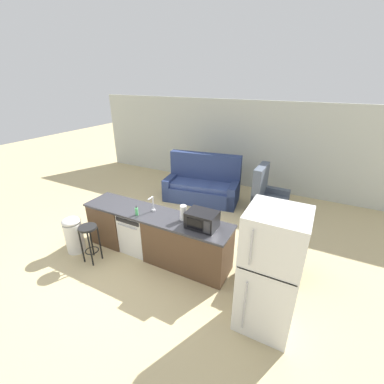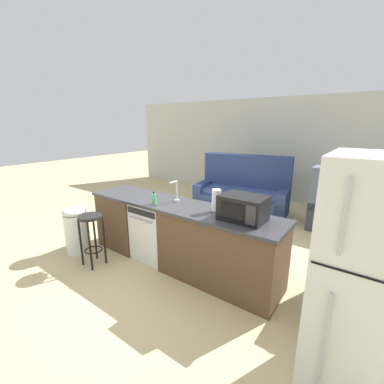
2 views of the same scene
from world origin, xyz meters
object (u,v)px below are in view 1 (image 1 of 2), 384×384
(refrigerator, at_px, (270,272))
(armchair, at_px, (266,199))
(bar_stool, at_px, (89,236))
(trash_bin, at_px, (74,234))
(kettle, at_px, (274,226))
(dishwasher, at_px, (139,231))
(microwave, at_px, (202,220))
(couch, at_px, (203,186))
(stove_range, at_px, (281,252))
(soap_bottle, at_px, (137,211))
(paper_towel_roll, at_px, (183,213))

(refrigerator, height_order, armchair, refrigerator)
(bar_stool, relative_size, armchair, 0.62)
(refrigerator, relative_size, trash_bin, 2.39)
(bar_stool, bearing_deg, kettle, 20.66)
(refrigerator, xyz_separation_m, bar_stool, (-3.16, -0.16, -0.35))
(trash_bin, bearing_deg, kettle, 16.82)
(dishwasher, height_order, bar_stool, dishwasher)
(microwave, relative_size, couch, 0.24)
(stove_range, height_order, trash_bin, stove_range)
(stove_range, bearing_deg, couch, 139.22)
(stove_range, height_order, soap_bottle, soap_bottle)
(trash_bin, bearing_deg, soap_bottle, 20.59)
(dishwasher, xyz_separation_m, stove_range, (2.60, 0.55, 0.03))
(soap_bottle, relative_size, kettle, 0.86)
(dishwasher, distance_m, soap_bottle, 0.60)
(paper_towel_roll, bearing_deg, soap_bottle, -164.67)
(microwave, height_order, couch, couch)
(bar_stool, distance_m, trash_bin, 0.56)
(couch, bearing_deg, microwave, -64.98)
(dishwasher, bearing_deg, microwave, -0.06)
(dishwasher, distance_m, couch, 2.71)
(dishwasher, height_order, refrigerator, refrigerator)
(kettle, bearing_deg, dishwasher, -170.15)
(paper_towel_roll, relative_size, bar_stool, 0.38)
(paper_towel_roll, bearing_deg, stove_range, 17.08)
(kettle, xyz_separation_m, armchair, (-0.57, 2.34, -0.64))
(trash_bin, distance_m, couch, 3.55)
(refrigerator, height_order, microwave, refrigerator)
(kettle, height_order, bar_stool, kettle)
(dishwasher, height_order, paper_towel_roll, paper_towel_roll)
(trash_bin, bearing_deg, stove_range, 17.89)
(bar_stool, bearing_deg, couch, 78.99)
(dishwasher, relative_size, couch, 0.40)
(dishwasher, height_order, kettle, kettle)
(paper_towel_roll, relative_size, trash_bin, 0.38)
(stove_range, distance_m, paper_towel_roll, 1.79)
(dishwasher, relative_size, microwave, 1.68)
(couch, bearing_deg, refrigerator, -52.47)
(dishwasher, distance_m, bar_stool, 0.91)
(refrigerator, xyz_separation_m, microwave, (-1.24, 0.55, 0.16))
(couch, bearing_deg, paper_towel_roll, -71.66)
(dishwasher, bearing_deg, couch, 87.87)
(microwave, bearing_deg, couch, 115.02)
(refrigerator, height_order, paper_towel_roll, refrigerator)
(microwave, bearing_deg, paper_towel_roll, 172.29)
(refrigerator, relative_size, microwave, 3.54)
(soap_bottle, distance_m, trash_bin, 1.45)
(dishwasher, distance_m, paper_towel_roll, 1.16)
(soap_bottle, bearing_deg, kettle, 14.71)
(kettle, relative_size, bar_stool, 0.28)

